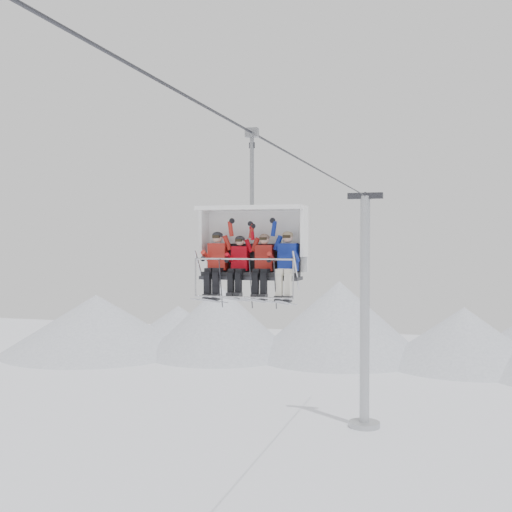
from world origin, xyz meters
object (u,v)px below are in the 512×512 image
(lift_tower_right, at_px, (365,327))
(skier_far_right, at_px, (287,262))
(chairlift_carrier, at_px, (253,242))
(skier_far_left, at_px, (216,262))
(skier_center_right, at_px, (263,263))
(skier_center_left, at_px, (239,264))

(lift_tower_right, height_order, skier_far_right, lift_tower_right)
(skier_far_right, bearing_deg, chairlift_carrier, 161.35)
(chairlift_carrier, relative_size, skier_far_left, 2.31)
(chairlift_carrier, height_order, skier_center_right, chairlift_carrier)
(skier_far_left, distance_m, skier_far_right, 1.73)
(skier_center_left, height_order, skier_far_right, skier_far_right)
(skier_far_right, bearing_deg, skier_center_left, -179.40)
(skier_far_left, relative_size, skier_center_right, 1.02)
(chairlift_carrier, bearing_deg, skier_far_right, -18.65)
(lift_tower_right, bearing_deg, skier_far_left, -92.12)
(lift_tower_right, relative_size, skier_far_right, 7.82)
(chairlift_carrier, height_order, skier_far_left, chairlift_carrier)
(skier_far_left, xyz_separation_m, skier_far_right, (1.73, 0.00, 0.00))
(chairlift_carrier, distance_m, skier_center_right, 0.68)
(skier_center_right, height_order, skier_far_right, skier_far_right)
(lift_tower_right, bearing_deg, skier_center_left, -90.68)
(chairlift_carrier, xyz_separation_m, skier_far_left, (-0.83, -0.30, -0.47))
(skier_center_left, distance_m, skier_far_right, 1.17)
(lift_tower_right, bearing_deg, skier_center_right, -89.15)
(lift_tower_right, relative_size, skier_center_right, 7.99)
(lift_tower_right, distance_m, skier_far_right, 22.97)
(lift_tower_right, relative_size, chairlift_carrier, 3.38)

